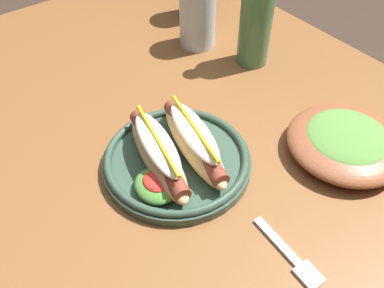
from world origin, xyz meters
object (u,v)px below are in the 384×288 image
hot_dog_plate (176,155)px  fork (292,257)px  water_cup (198,17)px  glass_bottle (256,19)px  side_bowl (346,141)px

hot_dog_plate → fork: hot_dog_plate is taller
hot_dog_plate → water_cup: 0.36m
water_cup → glass_bottle: (0.12, 0.05, 0.03)m
fork → side_bowl: bearing=115.3°
fork → water_cup: bearing=159.3°
fork → glass_bottle: (-0.37, 0.27, 0.09)m
water_cup → fork: bearing=-24.4°
water_cup → side_bowl: water_cup is taller
fork → glass_bottle: bearing=147.3°
hot_dog_plate → side_bowl: hot_dog_plate is taller
fork → side_bowl: side_bowl is taller
side_bowl → fork: bearing=-68.4°
fork → water_cup: size_ratio=0.95×
hot_dog_plate → fork: size_ratio=1.94×
hot_dog_plate → water_cup: bearing=136.9°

